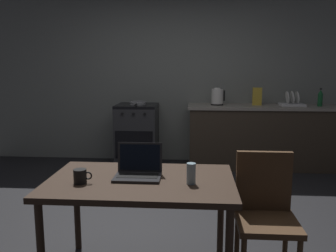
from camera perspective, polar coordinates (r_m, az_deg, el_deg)
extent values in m
plane|color=black|center=(3.63, -1.38, -14.67)|extent=(12.00, 12.00, 0.00)
cube|color=gray|center=(5.63, 3.98, 7.56)|extent=(6.40, 0.10, 2.58)
cube|color=#382D23|center=(5.47, 14.57, -1.81)|extent=(2.10, 0.60, 0.87)
cube|color=gray|center=(5.40, 14.78, 2.95)|extent=(2.16, 0.64, 0.04)
cube|color=#2D2D30|center=(5.45, -4.89, -1.57)|extent=(0.60, 0.60, 0.87)
cube|color=black|center=(5.38, -4.96, 3.21)|extent=(0.60, 0.60, 0.04)
cube|color=black|center=(5.17, -5.41, -3.01)|extent=(0.54, 0.01, 0.40)
cylinder|color=black|center=(5.11, -7.28, 1.92)|extent=(0.04, 0.02, 0.04)
cylinder|color=black|center=(5.08, -5.51, 1.91)|extent=(0.04, 0.02, 0.04)
cylinder|color=black|center=(5.06, -3.72, 1.90)|extent=(0.04, 0.02, 0.04)
cube|color=#332319|center=(2.52, -4.32, -8.79)|extent=(1.28, 0.81, 0.04)
cylinder|color=#332319|center=(3.09, -14.20, -12.61)|extent=(0.05, 0.05, 0.68)
cylinder|color=#332319|center=(2.95, 8.34, -13.50)|extent=(0.05, 0.05, 0.68)
cube|color=#4C331E|center=(2.54, 15.40, -14.57)|extent=(0.40, 0.40, 0.04)
cube|color=#4C331E|center=(2.63, 14.87, -8.38)|extent=(0.38, 0.04, 0.42)
cylinder|color=#4C331E|center=(2.77, 10.84, -17.85)|extent=(0.04, 0.04, 0.45)
cylinder|color=#4C331E|center=(2.83, 18.02, -17.55)|extent=(0.04, 0.04, 0.45)
cube|color=#232326|center=(2.52, -4.85, -8.11)|extent=(0.32, 0.22, 0.02)
cube|color=black|center=(2.53, -4.79, -7.79)|extent=(0.28, 0.12, 0.00)
cube|color=#232326|center=(2.60, -4.46, -4.91)|extent=(0.32, 0.03, 0.21)
cube|color=black|center=(2.60, -4.47, -4.95)|extent=(0.29, 0.02, 0.18)
cylinder|color=black|center=(5.32, 7.77, 3.41)|extent=(0.18, 0.18, 0.02)
cylinder|color=silver|center=(5.30, 7.80, 4.68)|extent=(0.17, 0.17, 0.22)
cylinder|color=silver|center=(5.30, 7.83, 5.93)|extent=(0.10, 0.10, 0.02)
cube|color=black|center=(5.31, 8.88, 4.77)|extent=(0.02, 0.02, 0.15)
cylinder|color=#19592D|center=(5.54, 22.92, 3.79)|extent=(0.07, 0.07, 0.17)
cone|color=#19592D|center=(5.53, 23.00, 4.99)|extent=(0.07, 0.07, 0.06)
cylinder|color=black|center=(5.53, 23.02, 5.41)|extent=(0.03, 0.03, 0.02)
cylinder|color=gray|center=(5.35, -4.79, 3.46)|extent=(0.24, 0.24, 0.01)
torus|color=gray|center=(5.35, -4.79, 3.79)|extent=(0.25, 0.25, 0.02)
cylinder|color=black|center=(5.15, -5.15, 3.37)|extent=(0.02, 0.18, 0.02)
cylinder|color=black|center=(2.48, -13.73, -7.71)|extent=(0.09, 0.09, 0.09)
torus|color=black|center=(2.46, -12.50, -7.67)|extent=(0.05, 0.01, 0.05)
cylinder|color=#99B7C6|center=(2.39, 3.68, -7.52)|extent=(0.06, 0.06, 0.14)
cube|color=gold|center=(5.39, 13.91, 4.56)|extent=(0.13, 0.05, 0.26)
cube|color=silver|center=(5.49, 19.00, 3.21)|extent=(0.34, 0.26, 0.03)
cylinder|color=white|center=(5.46, 18.35, 4.33)|extent=(0.04, 0.18, 0.18)
cylinder|color=white|center=(5.48, 19.06, 4.31)|extent=(0.04, 0.18, 0.18)
cylinder|color=white|center=(5.49, 19.77, 4.28)|extent=(0.04, 0.18, 0.18)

